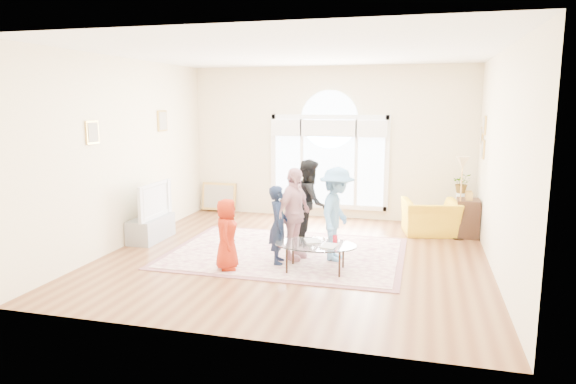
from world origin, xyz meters
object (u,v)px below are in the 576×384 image
(tv_console, at_px, (151,229))
(area_rug, at_px, (286,253))
(armchair, at_px, (431,218))
(television, at_px, (150,200))
(coffee_table, at_px, (316,245))

(tv_console, bearing_deg, area_rug, -3.98)
(area_rug, bearing_deg, armchair, 39.13)
(tv_console, bearing_deg, television, -0.00)
(armchair, bearing_deg, tv_console, 8.26)
(area_rug, bearing_deg, tv_console, 176.02)
(area_rug, distance_m, coffee_table, 1.10)
(tv_console, distance_m, television, 0.53)
(television, bearing_deg, armchair, 19.21)
(television, height_order, coffee_table, television)
(coffee_table, bearing_deg, armchair, 56.28)
(area_rug, relative_size, coffee_table, 2.94)
(tv_console, relative_size, armchair, 1.00)
(area_rug, height_order, television, television)
(television, height_order, armchair, television)
(television, distance_m, armchair, 5.17)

